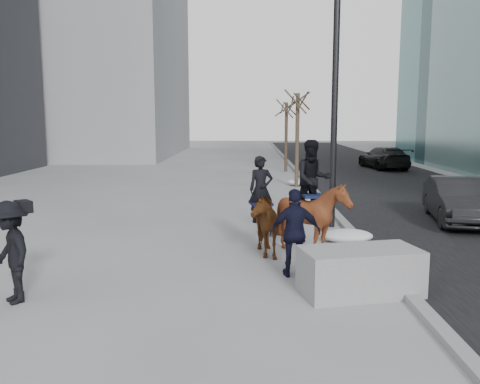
{
  "coord_description": "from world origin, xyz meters",
  "views": [
    {
      "loc": [
        0.17,
        -9.9,
        3.13
      ],
      "look_at": [
        0.0,
        1.2,
        1.5
      ],
      "focal_mm": 38.0,
      "sensor_mm": 36.0,
      "label": 1
    }
  ],
  "objects_px": {
    "mounted_left": "(261,218)",
    "planter": "(360,271)",
    "car_near": "(458,200)",
    "mounted_right": "(313,209)"
  },
  "relations": [
    {
      "from": "mounted_left",
      "to": "planter",
      "type": "bearing_deg",
      "value": -57.83
    },
    {
      "from": "car_near",
      "to": "mounted_left",
      "type": "distance_m",
      "value": 7.05
    },
    {
      "from": "planter",
      "to": "mounted_left",
      "type": "distance_m",
      "value": 3.22
    },
    {
      "from": "planter",
      "to": "mounted_right",
      "type": "relative_size",
      "value": 0.79
    },
    {
      "from": "planter",
      "to": "mounted_right",
      "type": "xyz_separation_m",
      "value": [
        -0.52,
        2.65,
        0.64
      ]
    },
    {
      "from": "mounted_right",
      "to": "mounted_left",
      "type": "bearing_deg",
      "value": 177.41
    },
    {
      "from": "car_near",
      "to": "mounted_right",
      "type": "bearing_deg",
      "value": -132.36
    },
    {
      "from": "planter",
      "to": "mounted_left",
      "type": "bearing_deg",
      "value": 122.17
    },
    {
      "from": "car_near",
      "to": "mounted_left",
      "type": "height_order",
      "value": "mounted_left"
    },
    {
      "from": "planter",
      "to": "car_near",
      "type": "relative_size",
      "value": 0.51
    }
  ]
}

